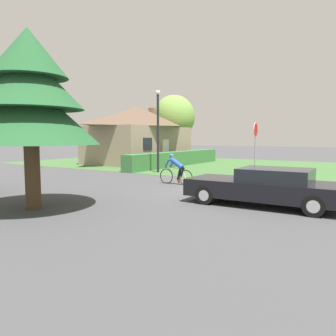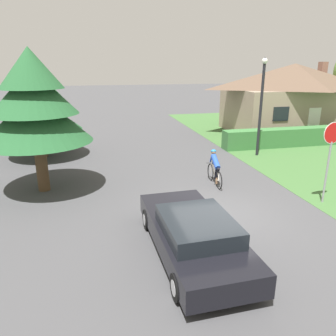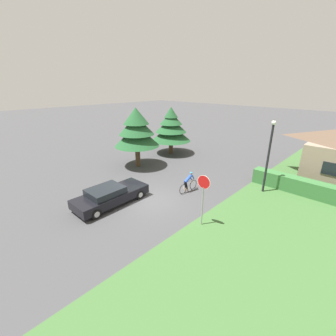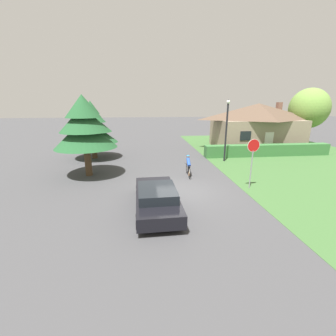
% 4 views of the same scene
% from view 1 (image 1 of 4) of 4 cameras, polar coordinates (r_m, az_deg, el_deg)
% --- Properties ---
extents(ground_plane, '(140.00, 140.00, 0.00)m').
position_cam_1_polar(ground_plane, '(12.92, 9.63, -4.35)').
color(ground_plane, '#424244').
extents(grass_verge_right, '(16.00, 36.00, 0.01)m').
position_cam_1_polar(grass_verge_right, '(25.11, 11.74, 0.31)').
color(grass_verge_right, '#3D6633').
rests_on(grass_verge_right, ground).
extents(cottage_house, '(9.77, 5.87, 4.89)m').
position_cam_1_polar(cottage_house, '(28.28, -5.03, 5.95)').
color(cottage_house, gray).
rests_on(cottage_house, ground).
extents(hedge_row, '(11.96, 0.90, 1.09)m').
position_cam_1_polar(hedge_row, '(25.00, 1.59, 1.63)').
color(hedge_row, '#387038').
rests_on(hedge_row, ground).
extents(sedan_left_lane, '(2.02, 4.80, 1.20)m').
position_cam_1_polar(sedan_left_lane, '(10.84, 16.60, -3.14)').
color(sedan_left_lane, black).
rests_on(sedan_left_lane, ground).
extents(cyclist, '(0.44, 1.80, 1.43)m').
position_cam_1_polar(cyclist, '(15.02, 1.42, -0.28)').
color(cyclist, black).
rests_on(cyclist, ground).
extents(stop_sign, '(0.74, 0.08, 2.90)m').
position_cam_1_polar(stop_sign, '(16.65, 14.99, 4.82)').
color(stop_sign, gray).
rests_on(stop_sign, ground).
extents(street_lamp, '(0.29, 0.29, 5.09)m').
position_cam_1_polar(street_lamp, '(20.21, -1.76, 7.55)').
color(street_lamp, black).
rests_on(street_lamp, ground).
extents(conifer_tall_near, '(4.03, 4.03, 5.34)m').
position_cam_1_polar(conifer_tall_near, '(10.65, -22.98, 11.55)').
color(conifer_tall_near, '#4C3823').
rests_on(conifer_tall_near, ground).
extents(deciduous_tree_right, '(4.21, 4.21, 6.43)m').
position_cam_1_polar(deciduous_tree_right, '(33.51, 1.06, 8.84)').
color(deciduous_tree_right, '#4C3823').
rests_on(deciduous_tree_right, ground).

